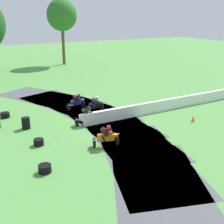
# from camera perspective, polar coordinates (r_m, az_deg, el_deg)

# --- Properties ---
(ground_plane) EXTENTS (120.00, 120.00, 0.00)m
(ground_plane) POSITION_cam_1_polar(r_m,az_deg,el_deg) (21.43, -0.74, -1.85)
(ground_plane) COLOR #569947
(track_asphalt) EXTENTS (8.76, 27.35, 0.01)m
(track_asphalt) POSITION_cam_1_polar(r_m,az_deg,el_deg) (21.02, -2.99, -2.28)
(track_asphalt) COLOR #515156
(track_asphalt) RESTS_ON ground
(safety_barrier) EXTENTS (15.34, 0.56, 0.90)m
(safety_barrier) POSITION_cam_1_polar(r_m,az_deg,el_deg) (24.40, 11.03, 1.50)
(safety_barrier) COLOR white
(safety_barrier) RESTS_ON ground
(motorcycle_lead_orange) EXTENTS (1.70, 1.04, 1.42)m
(motorcycle_lead_orange) POSITION_cam_1_polar(r_m,az_deg,el_deg) (17.24, -0.94, -4.74)
(motorcycle_lead_orange) COLOR black
(motorcycle_lead_orange) RESTS_ON ground
(motorcycle_chase_white) EXTENTS (1.69, 0.72, 1.42)m
(motorcycle_chase_white) POSITION_cam_1_polar(r_m,az_deg,el_deg) (20.68, -4.87, -0.75)
(motorcycle_chase_white) COLOR black
(motorcycle_chase_white) RESTS_ON ground
(motorcycle_trailing_black) EXTENTS (1.70, 0.97, 1.43)m
(motorcycle_trailing_black) POSITION_cam_1_polar(r_m,az_deg,el_deg) (23.24, -3.24, 1.47)
(motorcycle_trailing_black) COLOR black
(motorcycle_trailing_black) RESTS_ON ground
(motorcycle_fourth_blue) EXTENTS (1.71, 1.02, 1.43)m
(motorcycle_fourth_blue) POSITION_cam_1_polar(r_m,az_deg,el_deg) (24.22, -6.80, 2.05)
(motorcycle_fourth_blue) COLOR black
(motorcycle_fourth_blue) RESTS_ON ground
(tire_stack_near) EXTENTS (0.65, 0.65, 0.40)m
(tire_stack_near) POSITION_cam_1_polar(r_m,az_deg,el_deg) (15.14, -12.96, -10.72)
(tire_stack_near) COLOR black
(tire_stack_near) RESTS_ON ground
(tire_stack_mid_a) EXTENTS (0.60, 0.60, 0.40)m
(tire_stack_mid_a) POSITION_cam_1_polar(r_m,az_deg,el_deg) (18.12, -14.10, -5.72)
(tire_stack_mid_a) COLOR black
(tire_stack_mid_a) RESTS_ON ground
(tire_stack_mid_b) EXTENTS (0.56, 0.56, 0.80)m
(tire_stack_mid_b) POSITION_cam_1_polar(r_m,az_deg,el_deg) (20.82, -16.44, -2.10)
(tire_stack_mid_b) COLOR black
(tire_stack_mid_b) RESTS_ON ground
(tire_stack_far) EXTENTS (0.68, 0.68, 0.40)m
(tire_stack_far) POSITION_cam_1_polar(r_m,az_deg,el_deg) (23.58, -20.12, -0.57)
(tire_stack_far) COLOR black
(tire_stack_far) RESTS_ON ground
(traffic_cone) EXTENTS (0.28, 0.28, 0.44)m
(traffic_cone) POSITION_cam_1_polar(r_m,az_deg,el_deg) (22.14, 15.54, -1.27)
(traffic_cone) COLOR orange
(traffic_cone) RESTS_ON ground
(tree_far_right) EXTENTS (4.43, 4.43, 9.63)m
(tree_far_right) POSITION_cam_1_polar(r_m,az_deg,el_deg) (46.00, -9.76, 18.10)
(tree_far_right) COLOR brown
(tree_far_right) RESTS_ON ground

